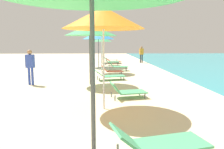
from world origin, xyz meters
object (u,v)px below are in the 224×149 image
Objects in this scene: lounger_fifth_shoreside at (118,66)px; umbrella_farthest at (102,40)px; lounger_third_shoreside at (127,91)px; umbrella_fourth at (89,30)px; umbrella_fifth at (101,33)px; person_walking_near at (30,64)px; lounger_fifth_inland at (111,70)px; lounger_farthest_inland at (113,61)px; person_walking_mid at (141,53)px; lounger_sixth_shoreside at (111,61)px; lounger_farthest_shoreside at (111,59)px; lounger_fourth_shoreside at (109,75)px; umbrella_third at (103,18)px; lounger_second_shoreside at (159,142)px; umbrella_sixth at (98,35)px.

umbrella_farthest is (-1.05, 6.27, 1.88)m from lounger_fifth_shoreside.
lounger_third_shoreside is 3.61m from umbrella_fourth.
person_walking_near is at bearing -129.63° from umbrella_fifth.
lounger_farthest_inland is (0.47, 7.12, -0.04)m from lounger_fifth_inland.
lounger_fifth_inland is at bearing 142.93° from person_walking_mid.
umbrella_fifth reaches higher than person_walking_near.
lounger_third_shoreside is 12.35m from lounger_farthest_inland.
umbrella_fifth reaches higher than lounger_fifth_inland.
umbrella_fourth reaches higher than lounger_sixth_shoreside.
umbrella_fourth is 12.41m from lounger_farthest_shoreside.
umbrella_fifth is 2.17× the size of lounger_fifth_inland.
lounger_farthest_inland is (0.64, 8.67, 0.01)m from lounger_fourth_shoreside.
umbrella_third is 8.89m from lounger_fifth_shoreside.
umbrella_farthest is at bearing 82.31° from lounger_third_shoreside.
umbrella_third reaches higher than umbrella_farthest.
lounger_fifth_shoreside is (1.09, 0.93, -2.20)m from umbrella_fifth.
lounger_fifth_shoreside is 6.48m from person_walking_near.
umbrella_third is 1.19× the size of umbrella_farthest.
umbrella_third is at bearing -95.97° from lounger_fifth_shoreside.
lounger_fifth_shoreside reaches higher than lounger_second_shoreside.
umbrella_fifth is at bearing -90.34° from umbrella_farthest.
lounger_sixth_shoreside is 0.87× the size of lounger_farthest_inland.
umbrella_sixth is at bearing 120.11° from lounger_fifth_shoreside.
lounger_farthest_shoreside is at bearing 83.11° from umbrella_fourth.
umbrella_fourth is at bearing -111.08° from lounger_farthest_inland.
lounger_second_shoreside is 7.78m from person_walking_near.
lounger_sixth_shoreside is 0.51× the size of umbrella_farthest.
lounger_third_shoreside is at bearing -82.14° from umbrella_fifth.
lounger_fourth_shoreside is 1.26× the size of lounger_fifth_shoreside.
lounger_sixth_shoreside is 1.37m from lounger_farthest_inland.
umbrella_sixth is 3.92m from umbrella_farthest.
lounger_third_shoreside reaches higher than lounger_farthest_shoreside.
umbrella_sixth reaches higher than lounger_fifth_inland.
lounger_fifth_inland reaches higher than lounger_farthest_shoreside.
umbrella_fourth is at bearing -102.64° from lounger_sixth_shoreside.
lounger_fifth_inland is 8.66m from person_walking_mid.
lounger_fifth_shoreside is 7.28m from lounger_farthest_shoreside.
person_walking_near is (-4.15, 6.55, 0.66)m from lounger_second_shoreside.
umbrella_sixth is at bearing 91.65° from umbrella_third.
lounger_third_shoreside is 1.06× the size of lounger_sixth_shoreside.
lounger_second_shoreside is at bearing 155.44° from person_walking_mid.
lounger_fifth_shoreside is at bearing 76.06° from lounger_second_shoreside.
lounger_fifth_inland is 0.81× the size of person_walking_near.
umbrella_farthest is (0.29, 3.90, -0.28)m from umbrella_sixth.
umbrella_third is 1.84× the size of person_walking_near.
lounger_sixth_shoreside is 9.40m from person_walking_near.
lounger_second_shoreside is at bearing 48.79° from person_walking_near.
lounger_farthest_inland is (0.24, 1.35, -0.08)m from lounger_sixth_shoreside.
person_walking_near is at bearing 131.64° from person_walking_mid.
umbrella_sixth is at bearing 84.65° from lounger_fourth_shoreside.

